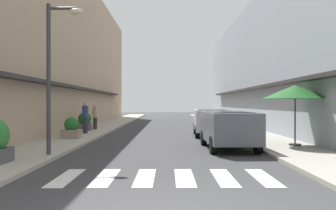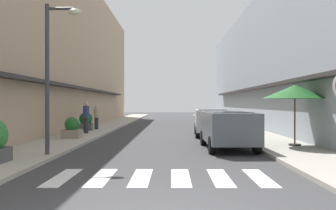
% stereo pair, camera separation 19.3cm
% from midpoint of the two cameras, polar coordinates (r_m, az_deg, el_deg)
% --- Properties ---
extents(ground_plane, '(103.00, 103.00, 0.00)m').
position_cam_midpoint_polar(ground_plane, '(24.53, 0.23, -3.97)').
color(ground_plane, '#38383A').
extents(sidewalk_left, '(2.49, 65.55, 0.12)m').
position_cam_midpoint_polar(sidewalk_left, '(25.01, -10.70, -3.75)').
color(sidewalk_left, '#ADA899').
rests_on(sidewalk_left, ground_plane).
extents(sidewalk_right, '(2.49, 65.55, 0.12)m').
position_cam_midpoint_polar(sidewalk_right, '(24.94, 11.20, -3.76)').
color(sidewalk_right, '#9E998E').
rests_on(sidewalk_right, ground_plane).
extents(building_row_left, '(5.50, 44.14, 11.28)m').
position_cam_midpoint_polar(building_row_left, '(27.48, -17.90, 8.25)').
color(building_row_left, tan).
rests_on(building_row_left, ground_plane).
extents(building_row_right, '(5.50, 44.14, 9.17)m').
position_cam_midpoint_polar(building_row_right, '(27.25, 18.48, 6.09)').
color(building_row_right, '#939EA8').
rests_on(building_row_right, ground_plane).
extents(crosswalk, '(5.20, 2.20, 0.01)m').
position_cam_midpoint_polar(crosswalk, '(9.02, -0.49, -11.18)').
color(crosswalk, silver).
rests_on(crosswalk, ground_plane).
extents(parked_car_near, '(1.89, 4.20, 1.47)m').
position_cam_midpoint_polar(parked_car_near, '(14.56, 9.61, -3.20)').
color(parked_car_near, '#4C5156').
rests_on(parked_car_near, ground_plane).
extents(parked_car_mid, '(1.95, 4.22, 1.47)m').
position_cam_midpoint_polar(parked_car_mid, '(20.42, 7.02, -2.22)').
color(parked_car_mid, silver).
rests_on(parked_car_mid, ground_plane).
extents(street_lamp, '(1.19, 0.28, 4.94)m').
position_cam_midpoint_polar(street_lamp, '(12.72, -16.93, 6.45)').
color(street_lamp, '#38383D').
rests_on(street_lamp, sidewalk_left).
extents(cafe_umbrella, '(2.58, 2.58, 2.42)m').
position_cam_midpoint_polar(cafe_umbrella, '(15.52, 19.40, 1.92)').
color(cafe_umbrella, '#262626').
rests_on(cafe_umbrella, sidewalk_right).
extents(planter_midblock, '(0.85, 0.85, 1.01)m').
position_cam_midpoint_polar(planter_midblock, '(18.42, -14.36, -3.58)').
color(planter_midblock, gray).
rests_on(planter_midblock, sidewalk_left).
extents(planter_far, '(0.81, 0.81, 1.13)m').
position_cam_midpoint_polar(planter_far, '(23.46, -12.38, -2.49)').
color(planter_far, '#4C4C4C').
rests_on(planter_far, sidewalk_left).
extents(pedestrian_walking_near, '(0.34, 0.34, 1.77)m').
position_cam_midpoint_polar(pedestrian_walking_near, '(21.13, -12.32, -1.77)').
color(pedestrian_walking_near, '#282B33').
rests_on(pedestrian_walking_near, sidewalk_left).
extents(pedestrian_walking_far, '(0.34, 0.34, 1.55)m').
position_cam_midpoint_polar(pedestrian_walking_far, '(24.38, -10.81, -1.80)').
color(pedestrian_walking_far, '#282B33').
rests_on(pedestrian_walking_far, sidewalk_left).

